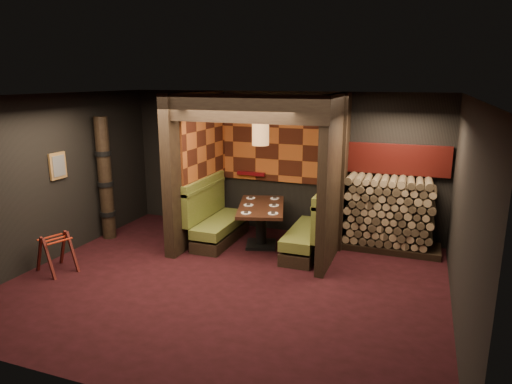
% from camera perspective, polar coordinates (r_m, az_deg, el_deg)
% --- Properties ---
extents(floor, '(6.50, 5.50, 0.02)m').
position_cam_1_polar(floor, '(7.26, -3.62, -11.28)').
color(floor, black).
rests_on(floor, ground).
extents(ceiling, '(6.50, 5.50, 0.02)m').
position_cam_1_polar(ceiling, '(6.57, -4.01, 11.99)').
color(ceiling, black).
rests_on(ceiling, ground).
extents(wall_back, '(6.50, 0.02, 2.85)m').
position_cam_1_polar(wall_back, '(9.31, 3.12, 3.68)').
color(wall_back, black).
rests_on(wall_back, ground).
extents(wall_front, '(6.50, 0.02, 2.85)m').
position_cam_1_polar(wall_front, '(4.52, -18.31, -8.29)').
color(wall_front, black).
rests_on(wall_front, ground).
extents(wall_left, '(0.02, 5.50, 2.85)m').
position_cam_1_polar(wall_left, '(8.61, -24.07, 1.63)').
color(wall_left, black).
rests_on(wall_left, ground).
extents(wall_right, '(0.02, 5.50, 2.85)m').
position_cam_1_polar(wall_right, '(6.24, 24.72, -2.75)').
color(wall_right, black).
rests_on(wall_right, ground).
extents(partition_left, '(0.20, 2.20, 2.85)m').
position_cam_1_polar(partition_left, '(8.80, -7.49, 2.99)').
color(partition_left, black).
rests_on(partition_left, floor).
extents(partition_right, '(0.15, 2.10, 2.85)m').
position_cam_1_polar(partition_right, '(7.99, 9.79, 1.78)').
color(partition_right, black).
rests_on(partition_right, floor).
extents(header_beam, '(2.85, 0.18, 0.44)m').
position_cam_1_polar(header_beam, '(7.24, -1.86, 10.37)').
color(header_beam, black).
rests_on(header_beam, partition_left).
extents(tapa_back_panel, '(2.40, 0.06, 1.55)m').
position_cam_1_polar(tapa_back_panel, '(9.20, 2.91, 6.06)').
color(tapa_back_panel, '#A24B1D').
rests_on(tapa_back_panel, wall_back).
extents(tapa_side_panel, '(0.04, 1.85, 1.45)m').
position_cam_1_polar(tapa_side_panel, '(8.83, -6.35, 5.85)').
color(tapa_side_panel, '#A24B1D').
rests_on(tapa_side_panel, partition_left).
extents(lacquer_shelf, '(0.60, 0.12, 0.07)m').
position_cam_1_polar(lacquer_shelf, '(9.44, -0.58, 2.34)').
color(lacquer_shelf, '#56080D').
rests_on(lacquer_shelf, wall_back).
extents(booth_bench_left, '(0.68, 1.60, 1.14)m').
position_cam_1_polar(booth_bench_left, '(8.89, -5.05, -3.67)').
color(booth_bench_left, black).
rests_on(booth_bench_left, floor).
extents(booth_bench_right, '(0.68, 1.60, 1.14)m').
position_cam_1_polar(booth_bench_right, '(8.29, 6.92, -5.03)').
color(booth_bench_right, black).
rests_on(booth_bench_right, floor).
extents(dining_table, '(1.21, 1.68, 0.80)m').
position_cam_1_polar(dining_table, '(8.54, 0.66, -3.23)').
color(dining_table, black).
rests_on(dining_table, floor).
extents(place_settings, '(0.93, 1.31, 0.03)m').
position_cam_1_polar(place_settings, '(8.47, 0.66, -1.63)').
color(place_settings, white).
rests_on(place_settings, dining_table).
extents(pendant_lamp, '(0.30, 0.30, 0.92)m').
position_cam_1_polar(pendant_lamp, '(8.16, 0.57, 7.45)').
color(pendant_lamp, '#99693A').
rests_on(pendant_lamp, ceiling).
extents(framed_picture, '(0.05, 0.36, 0.46)m').
position_cam_1_polar(framed_picture, '(8.61, -23.53, 3.02)').
color(framed_picture, olive).
rests_on(framed_picture, wall_left).
extents(luggage_rack, '(0.74, 0.62, 0.69)m').
position_cam_1_polar(luggage_rack, '(8.19, -23.72, -6.83)').
color(luggage_rack, '#45110D').
rests_on(luggage_rack, floor).
extents(totem_column, '(0.31, 0.31, 2.40)m').
position_cam_1_polar(totem_column, '(9.32, -18.33, 1.50)').
color(totem_column, black).
rests_on(totem_column, floor).
extents(firewood_stack, '(1.73, 0.70, 1.36)m').
position_cam_1_polar(firewood_stack, '(8.69, 16.79, -2.69)').
color(firewood_stack, black).
rests_on(firewood_stack, floor).
extents(mosaic_header, '(1.83, 0.10, 0.56)m').
position_cam_1_polar(mosaic_header, '(8.80, 17.37, 3.90)').
color(mosaic_header, maroon).
rests_on(mosaic_header, wall_back).
extents(bay_front_post, '(0.08, 0.08, 2.85)m').
position_cam_1_polar(bay_front_post, '(8.23, 10.74, 2.09)').
color(bay_front_post, black).
rests_on(bay_front_post, floor).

